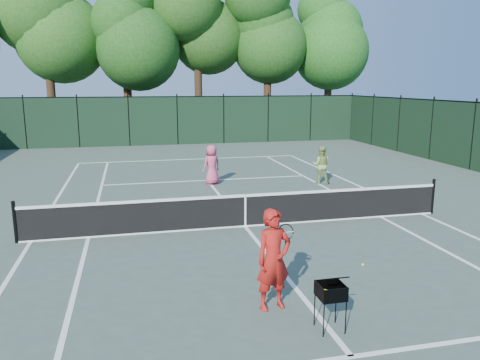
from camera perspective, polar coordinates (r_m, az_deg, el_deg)
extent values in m
plane|color=#435247|center=(12.89, 0.63, -5.70)|extent=(90.00, 90.00, 0.00)
cube|color=white|center=(12.80, -24.15, -6.87)|extent=(0.10, 23.77, 0.01)
cube|color=white|center=(15.12, 21.31, -3.87)|extent=(0.10, 23.77, 0.01)
cube|color=white|center=(12.60, -17.99, -6.69)|extent=(0.10, 23.77, 0.01)
cube|color=white|center=(14.40, 16.79, -4.32)|extent=(0.10, 23.77, 0.01)
cube|color=white|center=(24.31, -6.09, 2.54)|extent=(10.97, 0.10, 0.01)
cube|color=white|center=(7.36, 13.43, -20.20)|extent=(8.23, 0.10, 0.01)
cube|color=white|center=(18.97, -4.00, -0.03)|extent=(8.23, 0.10, 0.01)
cube|color=white|center=(12.89, 0.63, -5.68)|extent=(0.10, 12.80, 0.01)
cube|color=black|center=(12.76, 0.63, -3.75)|extent=(11.60, 0.03, 0.85)
cube|color=white|center=(12.65, 0.64, -1.91)|extent=(11.60, 0.05, 0.07)
cube|color=white|center=(12.88, 0.63, -5.61)|extent=(11.60, 0.05, 0.04)
cube|color=white|center=(12.76, 0.63, -3.75)|extent=(0.05, 0.04, 0.91)
cylinder|color=black|center=(12.71, -25.75, -4.65)|extent=(0.09, 0.09, 1.06)
cylinder|color=black|center=(15.17, 22.44, -1.85)|extent=(0.09, 0.09, 1.06)
cube|color=black|center=(30.17, -7.64, 7.14)|extent=(24.00, 0.05, 3.00)
cylinder|color=black|center=(34.34, -21.92, 8.46)|extent=(0.56, 0.56, 4.80)
ellipsoid|color=#1E4E16|center=(34.65, -22.76, 18.91)|extent=(6.80, 6.80, 10.54)
cylinder|color=black|center=(33.78, -13.45, 8.51)|extent=(0.56, 0.56, 4.30)
ellipsoid|color=#164212|center=(33.96, -13.92, 17.98)|extent=(6.00, 6.00, 9.30)
cylinder|color=black|center=(34.62, -5.06, 9.44)|extent=(0.56, 0.56, 5.00)
ellipsoid|color=#1B4513|center=(34.98, -5.27, 20.18)|extent=(7.00, 7.00, 10.85)
cylinder|color=black|center=(35.02, 3.34, 9.16)|extent=(0.56, 0.56, 4.60)
ellipsoid|color=#184614|center=(35.24, 3.46, 18.73)|extent=(6.20, 6.20, 9.61)
cylinder|color=black|center=(37.21, 10.61, 8.98)|extent=(0.56, 0.56, 4.40)
ellipsoid|color=#164E16|center=(37.38, 10.94, 17.48)|extent=(5.80, 5.80, 8.99)
imported|color=#AA1913|center=(8.15, 4.11, -9.65)|extent=(0.73, 0.56, 1.78)
cylinder|color=black|center=(8.63, 5.57, -8.03)|extent=(0.03, 0.03, 0.30)
torus|color=black|center=(8.54, 5.60, -6.32)|extent=(0.30, 0.10, 0.30)
imported|color=#D0496E|center=(18.09, -3.47, 1.88)|extent=(0.89, 0.76, 1.54)
imported|color=#8EAB55|center=(18.48, 9.86, 1.82)|extent=(0.88, 0.80, 1.47)
cylinder|color=black|center=(7.62, 10.16, -16.51)|extent=(0.02, 0.02, 0.55)
cylinder|color=black|center=(7.76, 12.77, -16.07)|extent=(0.02, 0.02, 0.55)
cylinder|color=black|center=(7.92, 9.08, -15.32)|extent=(0.02, 0.02, 0.55)
cylinder|color=black|center=(8.06, 11.59, -14.93)|extent=(0.02, 0.02, 0.55)
cube|color=black|center=(7.67, 11.02, -13.11)|extent=(0.41, 0.41, 0.23)
sphere|color=#CFE52E|center=(7.70, 11.00, -13.55)|extent=(0.06, 0.06, 0.06)
sphere|color=#CFE52E|center=(7.70, 11.00, -13.55)|extent=(0.06, 0.06, 0.06)
sphere|color=#CFE52E|center=(7.70, 11.00, -13.55)|extent=(0.06, 0.06, 0.06)
sphere|color=#CFE52E|center=(7.70, 11.00, -13.55)|extent=(0.06, 0.06, 0.06)
sphere|color=#CFE52E|center=(7.70, 11.00, -13.55)|extent=(0.06, 0.06, 0.06)
sphere|color=#CFE52E|center=(7.70, 11.00, -13.55)|extent=(0.06, 0.06, 0.06)
sphere|color=#CFE52E|center=(7.70, 11.00, -13.55)|extent=(0.06, 0.06, 0.06)
sphere|color=#CFE52E|center=(7.70, 11.00, -13.55)|extent=(0.06, 0.06, 0.06)
sphere|color=#CFE52E|center=(7.70, 11.00, -13.55)|extent=(0.06, 0.06, 0.06)
sphere|color=#CFE52E|center=(7.70, 11.00, -13.55)|extent=(0.06, 0.06, 0.06)
sphere|color=#CFE52E|center=(7.70, 11.00, -13.55)|extent=(0.06, 0.06, 0.06)
sphere|color=#CFE52E|center=(7.70, 11.00, -13.55)|extent=(0.06, 0.06, 0.06)
sphere|color=#CFE52E|center=(7.70, 11.00, -13.55)|extent=(0.06, 0.06, 0.06)
sphere|color=gold|center=(10.54, 14.75, -9.95)|extent=(0.07, 0.07, 0.07)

